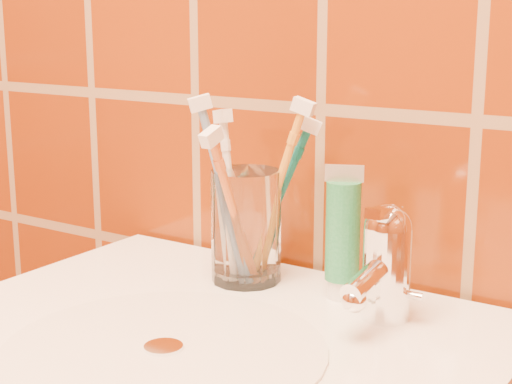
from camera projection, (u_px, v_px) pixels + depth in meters
The scene contains 8 objects.
glass_tumbler at pixel (246, 226), 0.89m from camera, with size 0.08×0.08×0.13m, color white.
toothpaste_tube at pixel (343, 237), 0.83m from camera, with size 0.04×0.04×0.15m.
faucet at pixel (385, 259), 0.77m from camera, with size 0.05×0.11×0.12m.
toothbrush_0 at pixel (225, 193), 0.86m from camera, with size 0.06×0.06×0.22m, color #698DBC, non-canonical shape.
toothbrush_1 at pixel (230, 197), 0.89m from camera, with size 0.05×0.04×0.20m, color white, non-canonical shape.
toothbrush_2 at pixel (233, 211), 0.85m from camera, with size 0.03×0.09×0.19m, color #C66223, non-canonical shape.
toothbrush_3 at pixel (276, 193), 0.88m from camera, with size 0.09×0.03×0.22m, color orange, non-canonical shape.
toothbrush_4 at pixel (278, 200), 0.89m from camera, with size 0.09×0.06×0.19m, color #0C696D, non-canonical shape.
Camera 1 is at (0.43, 0.40, 1.15)m, focal length 55.00 mm.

